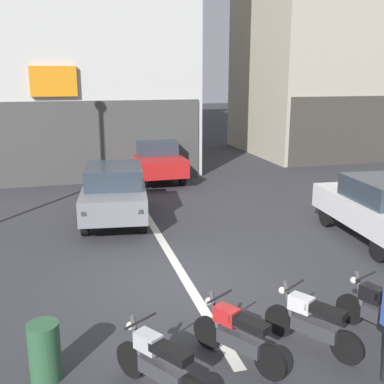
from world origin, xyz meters
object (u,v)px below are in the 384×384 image
Objects in this scene: car_grey_crossing_near at (114,191)px; car_red_down_street at (155,158)px; motorcycle_red_row_left_mid at (237,334)px; motorcycle_white_row_centre at (311,321)px; motorcycle_silver_row_leftmost at (159,363)px; motorcycle_black_row_right_mid at (381,311)px; car_white_parked_kerbside at (381,207)px; trash_bin at (45,352)px.

car_grey_crossing_near is 5.54m from car_red_down_street.
motorcycle_white_row_centre is at bearing 1.77° from motorcycle_red_row_left_mid.
motorcycle_silver_row_leftmost is at bearing -91.98° from car_grey_crossing_near.
car_grey_crossing_near is at bearing 106.46° from motorcycle_white_row_centre.
motorcycle_black_row_right_mid is at bearing -0.78° from motorcycle_white_row_centre.
car_grey_crossing_near and car_red_down_street have the same top height.
motorcycle_black_row_right_mid is (3.45, -7.48, -0.43)m from car_grey_crossing_near.
car_grey_crossing_near and car_white_parked_kerbside have the same top height.
car_grey_crossing_near is 5.05× the size of trash_bin.
car_grey_crossing_near is at bearing 97.34° from motorcycle_red_row_left_mid.
car_white_parked_kerbside is 6.69m from motorcycle_red_row_left_mid.
motorcycle_silver_row_leftmost is 3.74m from motorcycle_black_row_right_mid.
motorcycle_silver_row_leftmost is 2.51m from motorcycle_white_row_centre.
trash_bin is at bearing 153.66° from motorcycle_silver_row_leftmost.
motorcycle_black_row_right_mid is (-2.91, -3.92, -0.43)m from car_white_parked_kerbside.
car_white_parked_kerbside is 2.68× the size of motorcycle_black_row_right_mid.
car_red_down_street is 13.21m from motorcycle_silver_row_leftmost.
motorcycle_red_row_left_mid is at bearing -7.13° from trash_bin.
car_red_down_street is 2.62× the size of motorcycle_black_row_right_mid.
motorcycle_red_row_left_mid is 1.24m from motorcycle_white_row_centre.
trash_bin is at bearing 175.65° from motorcycle_white_row_centre.
car_grey_crossing_near is at bearing 76.39° from trash_bin.
trash_bin is at bearing 176.50° from motorcycle_black_row_right_mid.
car_red_down_street is (-4.17, 8.65, 0.00)m from car_white_parked_kerbside.
car_grey_crossing_near is at bearing -113.23° from car_red_down_street.
trash_bin is (-8.09, -3.61, -0.46)m from car_white_parked_kerbside.
motorcycle_black_row_right_mid is at bearing 6.25° from motorcycle_silver_row_leftmost.
car_white_parked_kerbside is 1.03× the size of car_red_down_street.
car_red_down_street is 12.66m from motorcycle_red_row_left_mid.
motorcycle_red_row_left_mid is at bearing 17.30° from motorcycle_silver_row_leftmost.
trash_bin is (-3.92, -12.25, -0.46)m from car_red_down_street.
trash_bin is (-1.46, 0.72, -0.03)m from motorcycle_silver_row_leftmost.
motorcycle_red_row_left_mid is (-1.22, -12.59, -0.43)m from car_red_down_street.
motorcycle_red_row_left_mid is at bearing -82.66° from car_grey_crossing_near.
motorcycle_silver_row_leftmost reaches higher than trash_bin.
motorcycle_red_row_left_mid is 2.48m from motorcycle_black_row_right_mid.
car_white_parked_kerbside is 4.96× the size of trash_bin.
car_grey_crossing_near reaches higher than motorcycle_red_row_left_mid.
car_white_parked_kerbside is at bearing 36.20° from motorcycle_red_row_left_mid.
motorcycle_silver_row_leftmost and motorcycle_black_row_right_mid have the same top height.
motorcycle_white_row_centre is at bearing -136.74° from car_white_parked_kerbside.
car_grey_crossing_near is at bearing 150.75° from car_white_parked_kerbside.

